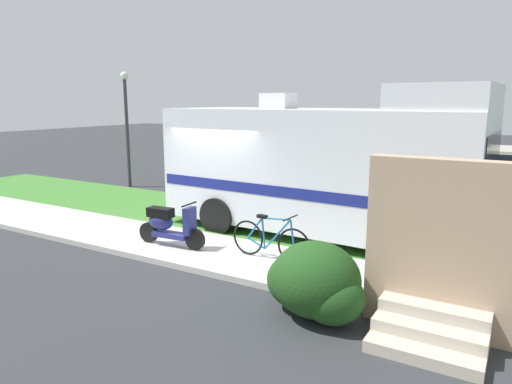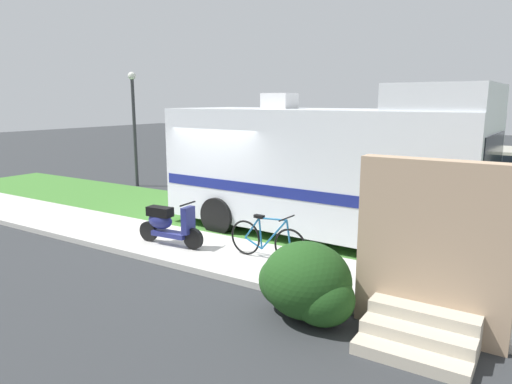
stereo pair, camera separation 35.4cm
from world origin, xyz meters
The scene contains 11 objects.
ground_plane centered at (0.00, 0.00, 0.00)m, with size 80.00×80.00×0.00m, color #2D3033.
sidewalk centered at (0.00, -1.20, 0.06)m, with size 24.00×2.00×0.12m.
grass_strip centered at (0.00, 1.50, 0.04)m, with size 24.00×3.40×0.08m.
motorhome_rv centered at (2.25, 1.29, 1.64)m, with size 7.31×2.99×3.45m.
scooter centered at (-0.09, -1.40, 0.58)m, with size 1.63×0.50×0.97m.
bicycle centered at (2.19, -1.09, 0.51)m, with size 1.74×0.52×0.90m.
pickup_truck_far centered at (-2.88, 9.30, 0.93)m, with size 5.26×2.37×1.73m.
porch_steps centered at (5.42, -2.29, 0.97)m, with size 2.00×1.26×2.40m.
bush_by_porch centered at (3.80, -2.69, 0.53)m, with size 1.59×1.19×1.12m.
bottle_green centered at (6.13, -0.76, 0.22)m, with size 0.07×0.07×0.22m.
street_lamp_post centered at (-6.30, 3.60, 2.52)m, with size 0.28×0.28×4.15m.
Camera 2 is at (6.59, -8.43, 3.15)m, focal length 32.54 mm.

